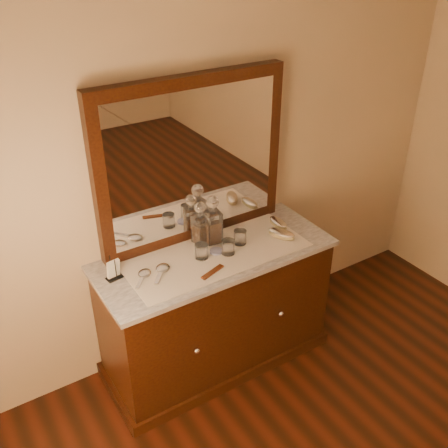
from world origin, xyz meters
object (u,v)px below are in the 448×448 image
(decanter_right, at_px, (213,224))
(brush_far, at_px, (278,223))
(decanter_left, at_px, (200,227))
(mirror_frame, at_px, (192,161))
(pin_dish, at_px, (216,251))
(comb, at_px, (212,272))
(hand_mirror_outer, at_px, (144,275))
(napkin_rack, at_px, (114,270))
(dresser_cabinet, at_px, (216,310))
(hand_mirror_inner, at_px, (162,270))
(brush_near, at_px, (281,234))

(decanter_right, xyz_separation_m, brush_far, (0.45, -0.07, -0.10))
(decanter_left, height_order, decanter_right, decanter_right)
(mirror_frame, relative_size, pin_dish, 15.58)
(comb, bearing_deg, hand_mirror_outer, 134.32)
(napkin_rack, height_order, decanter_right, decanter_right)
(dresser_cabinet, xyz_separation_m, mirror_frame, (0.00, 0.25, 0.94))
(hand_mirror_outer, relative_size, hand_mirror_inner, 0.91)
(mirror_frame, height_order, pin_dish, mirror_frame)
(decanter_right, xyz_separation_m, hand_mirror_inner, (-0.40, -0.12, -0.11))
(napkin_rack, distance_m, hand_mirror_outer, 0.17)
(napkin_rack, bearing_deg, comb, -27.27)
(comb, xyz_separation_m, hand_mirror_outer, (-0.34, 0.18, 0.00))
(dresser_cabinet, relative_size, pin_dish, 18.17)
(napkin_rack, xyz_separation_m, brush_near, (1.04, -0.16, -0.03))
(comb, distance_m, hand_mirror_outer, 0.38)
(dresser_cabinet, xyz_separation_m, decanter_left, (-0.01, 0.15, 0.55))
(mirror_frame, xyz_separation_m, comb, (-0.12, -0.41, -0.49))
(dresser_cabinet, relative_size, hand_mirror_inner, 7.60)
(dresser_cabinet, height_order, pin_dish, pin_dish)
(decanter_right, height_order, brush_near, decanter_right)
(pin_dish, height_order, decanter_right, decanter_right)
(brush_far, bearing_deg, napkin_rack, 177.94)
(comb, height_order, hand_mirror_outer, hand_mirror_outer)
(decanter_left, bearing_deg, napkin_rack, -173.67)
(comb, bearing_deg, hand_mirror_inner, 126.32)
(dresser_cabinet, height_order, brush_far, brush_far)
(brush_far, bearing_deg, pin_dish, -174.86)
(comb, bearing_deg, decanter_right, 40.04)
(napkin_rack, height_order, decanter_left, decanter_left)
(mirror_frame, bearing_deg, napkin_rack, -164.89)
(dresser_cabinet, xyz_separation_m, hand_mirror_inner, (-0.35, -0.00, 0.45))
(napkin_rack, relative_size, decanter_right, 0.44)
(dresser_cabinet, relative_size, napkin_rack, 10.32)
(dresser_cabinet, xyz_separation_m, hand_mirror_outer, (-0.46, 0.01, 0.45))
(napkin_rack, bearing_deg, dresser_cabinet, -7.88)
(decanter_left, height_order, brush_near, decanter_left)
(mirror_frame, xyz_separation_m, pin_dish, (0.01, -0.25, -0.49))
(mirror_frame, height_order, brush_far, mirror_frame)
(brush_near, bearing_deg, mirror_frame, 143.54)
(mirror_frame, relative_size, brush_far, 7.48)
(dresser_cabinet, relative_size, mirror_frame, 1.17)
(mirror_frame, distance_m, hand_mirror_outer, 0.71)
(hand_mirror_outer, bearing_deg, pin_dish, -1.33)
(pin_dish, height_order, hand_mirror_outer, hand_mirror_outer)
(dresser_cabinet, height_order, comb, comb)
(brush_near, relative_size, hand_mirror_outer, 1.14)
(brush_near, relative_size, hand_mirror_inner, 1.04)
(napkin_rack, relative_size, brush_far, 0.85)
(brush_near, bearing_deg, comb, -170.90)
(comb, bearing_deg, decanter_left, 53.08)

